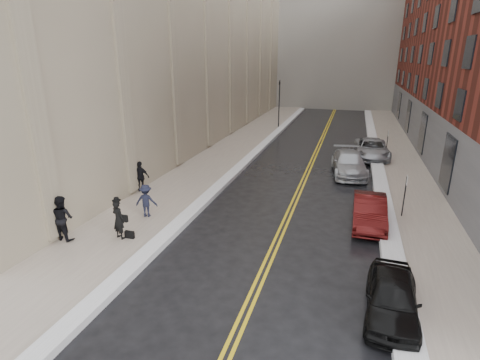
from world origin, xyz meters
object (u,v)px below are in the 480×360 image
Objects in this scene: car_black at (392,297)px; pedestrian_c at (141,177)px; car_silver_far at (372,149)px; pedestrian_a at (62,218)px; pedestrian_b at (146,201)px; pedestrian_main at (119,219)px; car_maroon at (369,211)px; car_silver_near at (349,163)px.

car_black is 2.12× the size of pedestrian_c.
car_silver_far is 2.99× the size of pedestrian_c.
pedestrian_a is 6.25m from pedestrian_c.
car_silver_far is at bearing -136.76° from pedestrian_b.
pedestrian_a is at bearing -128.35° from car_silver_far.
pedestrian_a is at bearing 86.95° from pedestrian_c.
pedestrian_main is at bearing 108.89° from pedestrian_c.
car_maroon is at bearing 97.44° from car_black.
pedestrian_c reaches higher than car_black.
car_silver_near is 3.20× the size of pedestrian_b.
car_silver_far is (1.60, 4.85, -0.01)m from car_silver_near.
pedestrian_c is (-11.40, -7.47, 0.29)m from car_silver_near.
car_maroon is 8.19m from car_silver_near.
car_silver_near reaches higher than car_silver_far.
car_black is 13.05m from pedestrian_a.
car_silver_far is 2.73× the size of pedestrian_a.
car_maroon reaches higher than car_black.
pedestrian_main reaches higher than pedestrian_b.
car_silver_near is at bearing -149.80° from pedestrian_c.
car_black is at bearing -93.36° from car_silver_far.
car_maroon is 11.38m from pedestrian_main.
car_black is at bearing -177.18° from pedestrian_a.
pedestrian_a reaches higher than pedestrian_main.
car_silver_near reaches higher than car_black.
pedestrian_a is 1.10× the size of pedestrian_c.
pedestrian_a reaches higher than pedestrian_b.
pedestrian_b is 3.75m from pedestrian_c.
car_maroon is 0.81× the size of car_silver_near.
pedestrian_main reaches higher than car_silver_far.
pedestrian_a is 1.21× the size of pedestrian_b.
car_silver_far is 3.30× the size of pedestrian_b.
pedestrian_main reaches higher than car_black.
pedestrian_c reaches higher than car_silver_near.
pedestrian_b is at bearing -167.03° from car_maroon.
car_black is at bearing 147.10° from pedestrian_b.
pedestrian_a reaches higher than pedestrian_c.
car_silver_near is 2.65× the size of pedestrian_a.
pedestrian_c is at bearing -66.89° from pedestrian_b.
car_maroon is 10.66m from pedestrian_b.
pedestrian_main is at bearing 80.29° from pedestrian_b.
car_maroon is 2.34× the size of pedestrian_c.
car_black is 11.67m from pedestrian_b.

